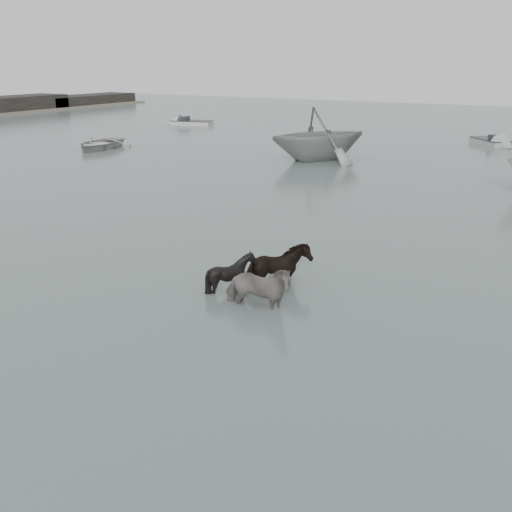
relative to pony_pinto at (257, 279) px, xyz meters
The scene contains 8 objects.
ground 1.02m from the pony_pinto, 142.07° to the right, with size 140.00×140.00×0.00m, color #4E5D58.
pony_pinto is the anchor object (origin of this frame).
pony_dark 1.56m from the pony_pinto, 99.00° to the left, with size 1.46×1.25×1.47m, color black.
pony_black 1.28m from the pony_pinto, 150.03° to the left, with size 1.00×1.12×1.24m, color black.
rowboat_lead 27.56m from the pony_pinto, 141.64° to the left, with size 3.12×4.37×0.91m, color #B2B3AE.
rowboat_trail 21.45m from the pony_pinto, 109.79° to the left, with size 5.19×6.02×3.17m, color gray.
skiff_outer 40.68m from the pony_pinto, 127.80° to the left, with size 5.04×1.60×0.75m, color beige, non-canonical shape.
skiff_mid 32.01m from the pony_pinto, 88.81° to the left, with size 4.69×1.60×0.75m, color #9A9C9A, non-canonical shape.
Camera 1 is at (6.63, -10.34, 5.56)m, focal length 40.00 mm.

